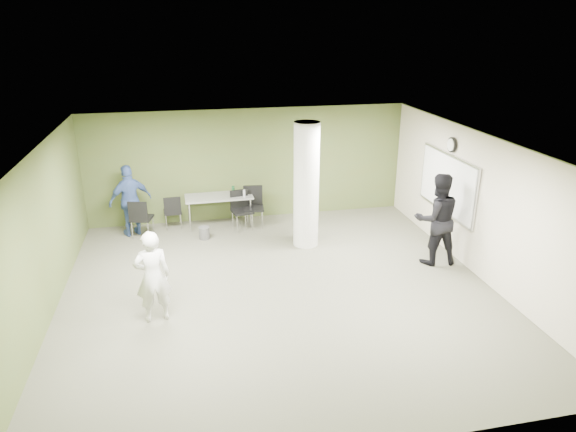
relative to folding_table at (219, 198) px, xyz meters
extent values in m
plane|color=#535141|center=(0.80, -3.55, -0.73)|extent=(8.00, 8.00, 0.00)
plane|color=white|center=(0.80, -3.55, 2.07)|extent=(8.00, 8.00, 0.00)
cube|color=#525C2B|center=(0.80, 0.45, 0.67)|extent=(8.00, 2.80, 0.02)
cube|color=#525C2B|center=(-3.20, -3.55, 0.67)|extent=(0.02, 8.00, 2.80)
cube|color=beige|center=(4.80, -3.55, 0.67)|extent=(0.02, 8.00, 2.80)
cylinder|color=silver|center=(1.80, -1.55, 0.67)|extent=(0.56, 0.56, 2.80)
cube|color=silver|center=(4.73, -2.35, 0.77)|extent=(0.04, 2.30, 1.30)
cube|color=white|center=(4.71, -2.35, 0.77)|extent=(0.02, 2.20, 1.20)
cylinder|color=black|center=(4.73, -2.35, 1.62)|extent=(0.05, 0.32, 0.32)
cylinder|color=white|center=(4.70, -2.35, 1.62)|extent=(0.02, 0.26, 0.26)
cube|color=gray|center=(-0.02, 0.00, 0.03)|extent=(1.65, 0.75, 0.04)
cylinder|color=silver|center=(-0.74, -0.30, -0.36)|extent=(0.04, 0.04, 0.73)
cylinder|color=silver|center=(0.73, -0.27, -0.36)|extent=(0.04, 0.04, 0.73)
cylinder|color=silver|center=(-0.76, 0.27, -0.36)|extent=(0.04, 0.04, 0.73)
cylinder|color=silver|center=(0.71, 0.30, -0.36)|extent=(0.04, 0.04, 0.73)
cylinder|color=#174622|center=(0.34, -0.06, 0.17)|extent=(0.07, 0.07, 0.25)
cylinder|color=#B2B2B7|center=(0.58, -0.20, 0.14)|extent=(0.06, 0.06, 0.18)
cylinder|color=#4C4C4C|center=(-0.44, -0.76, -0.58)|extent=(0.25, 0.25, 0.29)
cube|color=black|center=(-1.85, -0.31, -0.27)|extent=(0.57, 0.57, 0.05)
cube|color=black|center=(-1.90, -0.51, -0.02)|extent=(0.44, 0.15, 0.45)
cylinder|color=silver|center=(-1.62, -0.17, -0.51)|extent=(0.02, 0.02, 0.43)
cylinder|color=silver|center=(-1.99, -0.07, -0.51)|extent=(0.02, 0.02, 0.43)
cylinder|color=silver|center=(-1.72, -0.54, -0.51)|extent=(0.02, 0.02, 0.43)
cylinder|color=silver|center=(-2.08, -0.44, -0.51)|extent=(0.02, 0.02, 0.43)
cube|color=black|center=(-1.15, 0.10, -0.31)|extent=(0.45, 0.45, 0.05)
cube|color=black|center=(-1.14, -0.09, -0.09)|extent=(0.40, 0.06, 0.41)
cylinder|color=silver|center=(-0.98, 0.29, -0.53)|extent=(0.02, 0.02, 0.39)
cylinder|color=silver|center=(-1.33, 0.27, -0.53)|extent=(0.02, 0.02, 0.39)
cylinder|color=silver|center=(-0.96, -0.06, -0.53)|extent=(0.02, 0.02, 0.39)
cylinder|color=silver|center=(-1.31, -0.08, -0.53)|extent=(0.02, 0.02, 0.39)
cube|color=black|center=(0.51, -0.35, -0.27)|extent=(0.55, 0.55, 0.05)
cube|color=black|center=(0.47, -0.14, -0.01)|extent=(0.45, 0.12, 0.46)
cylinder|color=silver|center=(0.35, -0.58, -0.51)|extent=(0.02, 0.02, 0.44)
cylinder|color=silver|center=(0.73, -0.50, -0.51)|extent=(0.02, 0.02, 0.44)
cylinder|color=silver|center=(0.28, -0.19, -0.51)|extent=(0.02, 0.02, 0.44)
cylinder|color=silver|center=(0.66, -0.12, -0.51)|extent=(0.02, 0.02, 0.44)
cube|color=black|center=(0.80, -0.23, -0.24)|extent=(0.54, 0.54, 0.05)
cube|color=black|center=(0.83, -0.01, 0.02)|extent=(0.47, 0.09, 0.48)
cylinder|color=silver|center=(0.58, -0.41, -0.50)|extent=(0.02, 0.02, 0.46)
cylinder|color=silver|center=(0.98, -0.46, -0.50)|extent=(0.02, 0.02, 0.46)
cylinder|color=silver|center=(0.62, -0.01, -0.50)|extent=(0.02, 0.02, 0.46)
cylinder|color=silver|center=(1.03, -0.05, -0.50)|extent=(0.02, 0.02, 0.46)
imported|color=silver|center=(-1.44, -4.10, 0.09)|extent=(0.65, 0.48, 1.63)
imported|color=black|center=(4.20, -3.01, 0.25)|extent=(1.00, 0.80, 1.94)
imported|color=#3C5696|center=(-2.08, -0.15, 0.13)|extent=(1.08, 0.78, 1.71)
camera|label=1|loc=(-0.80, -11.97, 4.05)|focal=32.00mm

